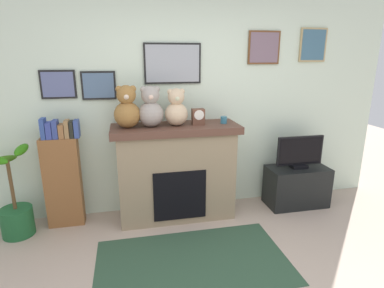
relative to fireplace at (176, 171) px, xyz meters
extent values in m
cube|color=silver|center=(0.14, 0.31, 0.74)|extent=(5.20, 0.12, 2.60)
cube|color=black|center=(0.02, 0.24, 1.21)|extent=(0.65, 0.02, 0.45)
cube|color=#9BA1A8|center=(0.02, 0.23, 1.21)|extent=(0.61, 0.00, 0.41)
cube|color=tan|center=(1.76, 0.24, 1.43)|extent=(0.35, 0.02, 0.40)
cube|color=#3E667E|center=(1.76, 0.23, 1.43)|extent=(0.31, 0.00, 0.36)
cube|color=black|center=(-0.81, 0.24, 0.98)|extent=(0.37, 0.02, 0.31)
cube|color=slate|center=(-0.81, 0.23, 0.98)|extent=(0.33, 0.00, 0.27)
cube|color=brown|center=(1.12, 0.24, 1.39)|extent=(0.40, 0.02, 0.38)
cube|color=slate|center=(1.12, 0.23, 1.39)|extent=(0.36, 0.00, 0.34)
cube|color=black|center=(-1.23, 0.24, 1.00)|extent=(0.36, 0.02, 0.30)
cube|color=slate|center=(-1.23, 0.23, 1.00)|extent=(0.32, 0.00, 0.26)
cube|color=#917D5F|center=(0.00, 0.00, -0.05)|extent=(1.31, 0.50, 1.03)
cube|color=brown|center=(0.00, 0.00, 0.51)|extent=(1.43, 0.56, 0.08)
cube|color=black|center=(0.00, -0.25, -0.20)|extent=(0.59, 0.02, 0.57)
cube|color=brown|center=(-1.26, 0.05, -0.05)|extent=(0.38, 0.16, 1.02)
cube|color=#304990|center=(-1.39, 0.05, 0.57)|extent=(0.05, 0.13, 0.22)
cube|color=#354395|center=(-1.33, 0.05, 0.54)|extent=(0.06, 0.13, 0.18)
cube|color=#324286|center=(-1.27, 0.05, 0.55)|extent=(0.05, 0.13, 0.19)
cube|color=#926138|center=(-1.21, 0.05, 0.53)|extent=(0.05, 0.13, 0.15)
cube|color=olive|center=(-1.15, 0.05, 0.55)|extent=(0.05, 0.13, 0.19)
cube|color=black|center=(-1.11, 0.05, 0.55)|extent=(0.04, 0.13, 0.18)
cube|color=#364B90|center=(-1.06, 0.05, 0.55)|extent=(0.05, 0.13, 0.19)
cylinder|color=#1E592D|center=(-1.74, -0.08, -0.41)|extent=(0.32, 0.32, 0.31)
cylinder|color=brown|center=(-1.74, -0.08, 0.01)|extent=(0.04, 0.04, 0.54)
ellipsoid|color=#2E7A11|center=(-1.59, -0.07, 0.39)|extent=(0.11, 0.36, 0.08)
cube|color=black|center=(1.55, -0.05, -0.31)|extent=(0.76, 0.40, 0.51)
cube|color=black|center=(1.55, -0.05, -0.04)|extent=(0.20, 0.14, 0.04)
cube|color=black|center=(1.55, -0.05, 0.17)|extent=(0.60, 0.03, 0.37)
cube|color=black|center=(1.55, -0.07, 0.17)|extent=(0.56, 0.00, 0.33)
cube|color=#2D4B35|center=(0.00, -0.93, -0.56)|extent=(1.78, 1.03, 0.01)
cylinder|color=teal|center=(0.56, -0.02, 0.59)|extent=(0.07, 0.07, 0.08)
cube|color=brown|center=(0.26, -0.02, 0.64)|extent=(0.14, 0.10, 0.18)
cylinder|color=white|center=(0.26, -0.07, 0.67)|extent=(0.11, 0.01, 0.11)
sphere|color=olive|center=(-0.52, -0.02, 0.69)|extent=(0.28, 0.28, 0.28)
sphere|color=olive|center=(-0.52, -0.02, 0.90)|extent=(0.20, 0.20, 0.20)
sphere|color=olive|center=(-0.59, -0.02, 0.96)|extent=(0.07, 0.07, 0.07)
sphere|color=olive|center=(-0.45, -0.02, 0.96)|extent=(0.07, 0.07, 0.07)
sphere|color=beige|center=(-0.52, -0.10, 0.89)|extent=(0.06, 0.06, 0.06)
sphere|color=#9C938A|center=(-0.27, -0.02, 0.69)|extent=(0.28, 0.28, 0.28)
sphere|color=#9C938A|center=(-0.27, -0.02, 0.89)|extent=(0.20, 0.20, 0.20)
sphere|color=#9C938A|center=(-0.34, -0.02, 0.95)|extent=(0.07, 0.07, 0.07)
sphere|color=#9C938A|center=(-0.20, -0.02, 0.95)|extent=(0.07, 0.07, 0.07)
sphere|color=beige|center=(-0.27, -0.10, 0.89)|extent=(0.06, 0.06, 0.06)
sphere|color=#D2B58F|center=(0.01, -0.02, 0.68)|extent=(0.26, 0.26, 0.26)
sphere|color=#D2B58F|center=(0.01, -0.02, 0.87)|extent=(0.18, 0.18, 0.18)
sphere|color=#D2B58F|center=(-0.06, -0.02, 0.93)|extent=(0.06, 0.06, 0.06)
sphere|color=#D2B58F|center=(0.07, -0.02, 0.93)|extent=(0.06, 0.06, 0.06)
sphere|color=beige|center=(0.01, -0.09, 0.86)|extent=(0.06, 0.06, 0.06)
camera|label=1|loc=(-0.53, -3.37, 1.29)|focal=29.11mm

